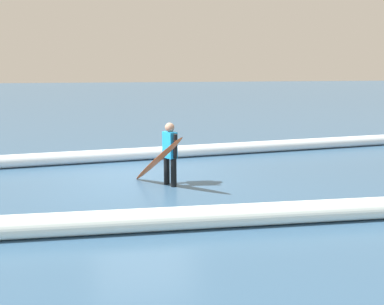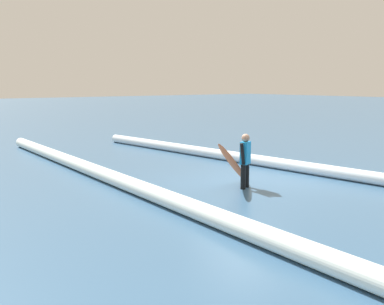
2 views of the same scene
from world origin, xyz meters
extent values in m
plane|color=#33577A|center=(0.00, 0.00, 0.00)|extent=(160.31, 160.31, 0.00)
cylinder|color=black|center=(-0.66, 0.64, 0.33)|extent=(0.14, 0.14, 0.67)
cylinder|color=black|center=(-0.54, 0.39, 0.33)|extent=(0.14, 0.14, 0.67)
cube|color=#198CD8|center=(-0.60, 0.51, 0.97)|extent=(0.33, 0.39, 0.61)
sphere|color=#9C7A66|center=(-0.60, 0.51, 1.38)|extent=(0.22, 0.22, 0.22)
cylinder|color=black|center=(-0.69, 0.71, 0.97)|extent=(0.09, 0.17, 0.58)
cylinder|color=black|center=(-0.50, 0.32, 0.97)|extent=(0.09, 0.12, 0.58)
ellipsoid|color=#E55926|center=(-0.28, 0.67, 0.66)|extent=(1.05, 1.90, 1.35)
ellipsoid|color=red|center=(-0.28, 0.67, 0.66)|extent=(0.74, 1.48, 1.09)
cylinder|color=white|center=(0.74, -2.43, 0.19)|extent=(19.65, 1.85, 0.37)
cylinder|color=white|center=(0.62, 3.24, 0.20)|extent=(22.26, 1.95, 0.40)
camera|label=1|loc=(0.98, 9.98, 2.70)|focal=39.23mm
camera|label=2|loc=(-9.73, 9.52, 2.85)|focal=44.60mm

